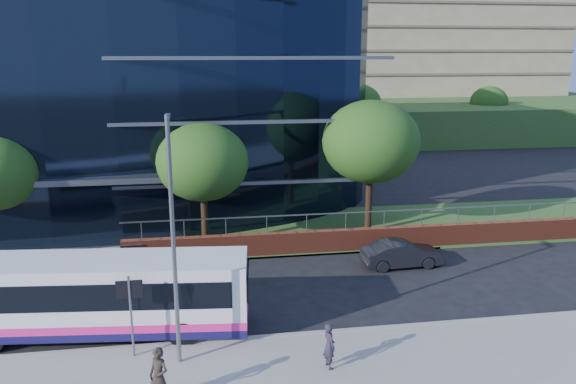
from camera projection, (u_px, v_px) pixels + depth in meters
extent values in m
plane|color=black|center=(6.00, 346.00, 19.44)|extent=(200.00, 200.00, 0.00)
cube|color=gold|center=(0.00, 356.00, 18.82)|extent=(80.00, 0.08, 0.01)
cube|color=#2D511E|center=(492.00, 221.00, 33.58)|extent=(36.00, 8.00, 0.12)
cube|color=black|center=(43.00, 79.00, 39.88)|extent=(38.00, 16.00, 16.00)
cube|color=maroon|center=(457.00, 235.00, 29.31)|extent=(34.00, 0.40, 1.20)
cube|color=slate|center=(459.00, 208.00, 28.94)|extent=(34.00, 0.06, 0.06)
cube|color=#2D511E|center=(383.00, 110.00, 77.43)|extent=(60.00, 42.00, 4.00)
cylinder|color=slate|center=(131.00, 317.00, 18.21)|extent=(0.08, 0.08, 2.80)
cube|color=black|center=(129.00, 289.00, 18.00)|extent=(0.85, 0.06, 0.60)
cylinder|color=black|center=(1.00, 228.00, 27.74)|extent=(0.36, 0.36, 2.86)
cylinder|color=black|center=(205.00, 220.00, 28.75)|extent=(0.36, 0.36, 3.08)
ellipsoid|color=#1C4012|center=(203.00, 162.00, 28.01)|extent=(4.62, 4.62, 3.93)
cylinder|color=black|center=(369.00, 203.00, 31.01)|extent=(0.36, 0.36, 3.52)
ellipsoid|color=#1C4012|center=(371.00, 142.00, 30.17)|extent=(5.28, 5.28, 4.49)
cylinder|color=black|center=(359.00, 131.00, 61.01)|extent=(0.36, 0.36, 3.08)
ellipsoid|color=#1C4012|center=(360.00, 103.00, 60.27)|extent=(4.62, 4.62, 3.93)
cylinder|color=black|center=(487.00, 126.00, 65.36)|extent=(0.36, 0.36, 2.86)
ellipsoid|color=#1C4012|center=(489.00, 102.00, 64.68)|extent=(4.29, 4.29, 3.65)
cylinder|color=slate|center=(174.00, 245.00, 17.23)|extent=(0.14, 0.14, 8.00)
cube|color=slate|center=(167.00, 116.00, 16.61)|extent=(0.15, 0.70, 0.12)
cube|color=silver|center=(100.00, 293.00, 19.88)|extent=(10.64, 3.44, 2.52)
cube|color=#161146|center=(102.00, 322.00, 20.16)|extent=(10.66, 3.49, 0.29)
cube|color=#E92283|center=(101.00, 315.00, 20.09)|extent=(10.66, 3.49, 0.29)
cube|color=black|center=(115.00, 284.00, 19.83)|extent=(8.57, 3.27, 0.95)
cylinder|color=black|center=(183.00, 334.00, 19.28)|extent=(0.97, 0.38, 0.95)
imported|color=black|center=(402.00, 254.00, 26.49)|extent=(3.88, 1.50, 1.26)
imported|color=#282131|center=(329.00, 346.00, 17.69)|extent=(0.48, 0.62, 1.51)
imported|color=#2B241E|center=(159.00, 376.00, 15.84)|extent=(0.75, 0.70, 1.71)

